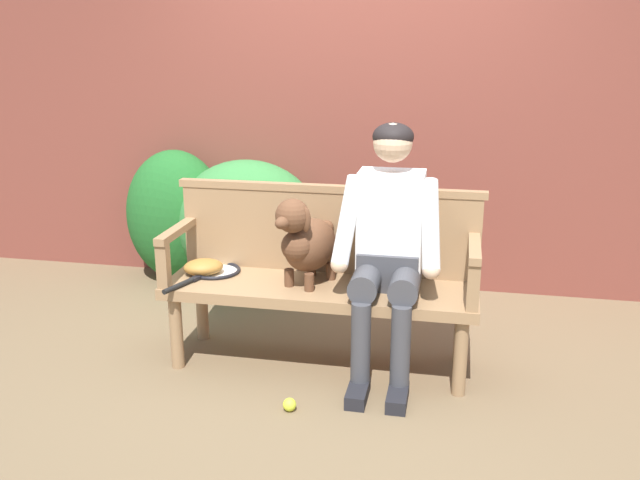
# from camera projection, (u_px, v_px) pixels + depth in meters

# --- Properties ---
(ground_plane) EXTENTS (40.00, 40.00, 0.00)m
(ground_plane) POSITION_uv_depth(u_px,v_px,m) (320.00, 363.00, 3.86)
(ground_plane) COLOR brown
(brick_garden_fence) EXTENTS (8.00, 0.30, 2.18)m
(brick_garden_fence) POSITION_uv_depth(u_px,v_px,m) (362.00, 132.00, 4.96)
(brick_garden_fence) COLOR brown
(brick_garden_fence) RESTS_ON ground
(hedge_bush_far_right) EXTENTS (1.05, 0.74, 0.93)m
(hedge_bush_far_right) POSITION_uv_depth(u_px,v_px,m) (248.00, 225.00, 4.92)
(hedge_bush_far_right) COLOR #337538
(hedge_bush_far_right) RESTS_ON ground
(hedge_bush_mid_left) EXTENTS (0.75, 0.58, 0.97)m
(hedge_bush_mid_left) POSITION_uv_depth(u_px,v_px,m) (177.00, 216.00, 5.08)
(hedge_bush_mid_left) COLOR #1E5B23
(hedge_bush_mid_left) RESTS_ON ground
(garden_bench) EXTENTS (1.68, 0.51, 0.47)m
(garden_bench) POSITION_uv_depth(u_px,v_px,m) (320.00, 295.00, 3.75)
(garden_bench) COLOR #93704C
(garden_bench) RESTS_ON ground
(bench_backrest) EXTENTS (1.72, 0.06, 0.50)m
(bench_backrest) POSITION_uv_depth(u_px,v_px,m) (328.00, 228.00, 3.87)
(bench_backrest) COLOR #93704C
(bench_backrest) RESTS_ON garden_bench
(bench_armrest_left_end) EXTENTS (0.06, 0.51, 0.28)m
(bench_armrest_left_end) POSITION_uv_depth(u_px,v_px,m) (172.00, 245.00, 3.74)
(bench_armrest_left_end) COLOR #93704C
(bench_armrest_left_end) RESTS_ON garden_bench
(bench_armrest_right_end) EXTENTS (0.06, 0.51, 0.28)m
(bench_armrest_right_end) POSITION_uv_depth(u_px,v_px,m) (474.00, 263.00, 3.44)
(bench_armrest_right_end) COLOR #93704C
(bench_armrest_right_end) RESTS_ON garden_bench
(person_seated) EXTENTS (0.56, 0.65, 1.34)m
(person_seated) POSITION_uv_depth(u_px,v_px,m) (389.00, 241.00, 3.57)
(person_seated) COLOR black
(person_seated) RESTS_ON ground
(dog_on_bench) EXTENTS (0.35, 0.49, 0.50)m
(dog_on_bench) POSITION_uv_depth(u_px,v_px,m) (306.00, 241.00, 3.65)
(dog_on_bench) COLOR brown
(dog_on_bench) RESTS_ON garden_bench
(tennis_racket) EXTENTS (0.37, 0.58, 0.03)m
(tennis_racket) POSITION_uv_depth(u_px,v_px,m) (212.00, 272.00, 3.90)
(tennis_racket) COLOR black
(tennis_racket) RESTS_ON garden_bench
(baseball_glove) EXTENTS (0.27, 0.24, 0.09)m
(baseball_glove) POSITION_uv_depth(u_px,v_px,m) (203.00, 267.00, 3.87)
(baseball_glove) COLOR #9E6B2D
(baseball_glove) RESTS_ON garden_bench
(tennis_ball) EXTENTS (0.07, 0.07, 0.07)m
(tennis_ball) POSITION_uv_depth(u_px,v_px,m) (289.00, 405.00, 3.37)
(tennis_ball) COLOR #CCDB33
(tennis_ball) RESTS_ON ground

